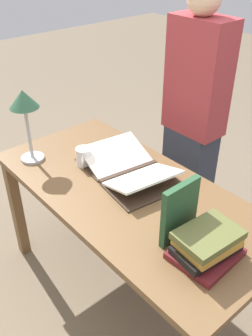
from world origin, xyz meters
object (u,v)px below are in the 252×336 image
at_px(book_stack_tall, 207,245).
at_px(coffee_mug, 84,157).
at_px(reading_lamp, 25,107).
at_px(person_reader, 193,126).
at_px(book_standing_upright, 180,212).
at_px(open_book, 129,169).

height_order(book_stack_tall, coffee_mug, book_stack_tall).
distance_m(book_stack_tall, reading_lamp, 1.14).
xyz_separation_m(book_stack_tall, person_reader, (0.73, -0.76, -0.01)).
height_order(book_standing_upright, reading_lamp, reading_lamp).
xyz_separation_m(reading_lamp, coffee_mug, (-0.23, -0.19, -0.27)).
relative_size(open_book, book_stack_tall, 2.17).
relative_size(open_book, book_standing_upright, 2.19).
bearing_deg(book_stack_tall, coffee_mug, -1.73).
bearing_deg(book_standing_upright, person_reader, -53.44).
distance_m(open_book, book_stack_tall, 0.67).
bearing_deg(person_reader, open_book, -82.27).
bearing_deg(reading_lamp, open_book, -145.21).
xyz_separation_m(coffee_mug, person_reader, (-0.14, -0.73, -0.00)).
relative_size(open_book, person_reader, 0.36).
bearing_deg(book_standing_upright, open_book, -18.50).
distance_m(open_book, coffee_mug, 0.26).
height_order(reading_lamp, person_reader, person_reader).
bearing_deg(reading_lamp, book_standing_upright, -170.63).
bearing_deg(coffee_mug, person_reader, -100.89).
distance_m(book_standing_upright, reading_lamp, 0.98).
xyz_separation_m(open_book, person_reader, (0.08, -0.60, 0.02)).
relative_size(book_standing_upright, person_reader, 0.17).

